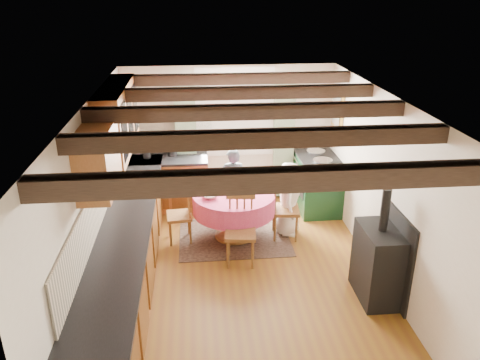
{
  "coord_description": "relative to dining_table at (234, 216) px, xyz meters",
  "views": [
    {
      "loc": [
        -0.58,
        -5.16,
        3.64
      ],
      "look_at": [
        0.0,
        0.8,
        1.15
      ],
      "focal_mm": 35.45,
      "sensor_mm": 36.0,
      "label": 1
    }
  ],
  "objects": [
    {
      "name": "floor",
      "position": [
        0.05,
        -1.25,
        -0.37
      ],
      "size": [
        3.6,
        5.5,
        0.0
      ],
      "primitive_type": "cube",
      "color": "brown",
      "rests_on": "ground"
    },
    {
      "name": "ceiling",
      "position": [
        0.05,
        -1.25,
        2.03
      ],
      "size": [
        3.6,
        5.5,
        0.0
      ],
      "primitive_type": "cube",
      "color": "white",
      "rests_on": "ground"
    },
    {
      "name": "wall_back",
      "position": [
        0.05,
        1.5,
        0.83
      ],
      "size": [
        3.6,
        0.0,
        2.4
      ],
      "primitive_type": "cube",
      "color": "silver",
      "rests_on": "ground"
    },
    {
      "name": "wall_left",
      "position": [
        -1.75,
        -1.25,
        0.83
      ],
      "size": [
        0.0,
        5.5,
        2.4
      ],
      "primitive_type": "cube",
      "color": "silver",
      "rests_on": "ground"
    },
    {
      "name": "wall_right",
      "position": [
        1.85,
        -1.25,
        0.83
      ],
      "size": [
        0.0,
        5.5,
        2.4
      ],
      "primitive_type": "cube",
      "color": "silver",
      "rests_on": "ground"
    },
    {
      "name": "beam_a",
      "position": [
        0.05,
        -3.25,
        1.94
      ],
      "size": [
        3.6,
        0.16,
        0.16
      ],
      "primitive_type": "cube",
      "color": "#3B291E",
      "rests_on": "ceiling"
    },
    {
      "name": "beam_b",
      "position": [
        0.05,
        -2.25,
        1.94
      ],
      "size": [
        3.6,
        0.16,
        0.16
      ],
      "primitive_type": "cube",
      "color": "#3B291E",
      "rests_on": "ceiling"
    },
    {
      "name": "beam_c",
      "position": [
        0.05,
        -1.25,
        1.94
      ],
      "size": [
        3.6,
        0.16,
        0.16
      ],
      "primitive_type": "cube",
      "color": "#3B291E",
      "rests_on": "ceiling"
    },
    {
      "name": "beam_d",
      "position": [
        0.05,
        -0.25,
        1.94
      ],
      "size": [
        3.6,
        0.16,
        0.16
      ],
      "primitive_type": "cube",
      "color": "#3B291E",
      "rests_on": "ceiling"
    },
    {
      "name": "beam_e",
      "position": [
        0.05,
        0.75,
        1.94
      ],
      "size": [
        3.6,
        0.16,
        0.16
      ],
      "primitive_type": "cube",
      "color": "#3B291E",
      "rests_on": "ceiling"
    },
    {
      "name": "splash_left",
      "position": [
        -1.73,
        -0.95,
        0.83
      ],
      "size": [
        0.02,
        4.5,
        0.55
      ],
      "primitive_type": "cube",
      "color": "beige",
      "rests_on": "wall_left"
    },
    {
      "name": "splash_back",
      "position": [
        -0.95,
        1.48,
        0.83
      ],
      "size": [
        1.4,
        0.02,
        0.55
      ],
      "primitive_type": "cube",
      "color": "beige",
      "rests_on": "wall_back"
    },
    {
      "name": "base_cabinet_left",
      "position": [
        -1.45,
        -1.25,
        0.07
      ],
      "size": [
        0.6,
        5.3,
        0.88
      ],
      "primitive_type": "cube",
      "color": "#995D32",
      "rests_on": "floor"
    },
    {
      "name": "base_cabinet_back",
      "position": [
        -1.0,
        1.2,
        0.07
      ],
      "size": [
        1.3,
        0.6,
        0.88
      ],
      "primitive_type": "cube",
      "color": "#995D32",
      "rests_on": "floor"
    },
    {
      "name": "worktop_left",
      "position": [
        -1.43,
        -1.25,
        0.53
      ],
      "size": [
        0.64,
        5.3,
        0.04
      ],
      "primitive_type": "cube",
      "color": "black",
      "rests_on": "base_cabinet_left"
    },
    {
      "name": "worktop_back",
      "position": [
        -1.0,
        1.18,
        0.53
      ],
      "size": [
        1.3,
        0.64,
        0.04
      ],
      "primitive_type": "cube",
      "color": "black",
      "rests_on": "base_cabinet_back"
    },
    {
      "name": "wall_cabinet_glass",
      "position": [
        -1.58,
        -0.05,
        1.58
      ],
      "size": [
        0.34,
        1.8,
        0.9
      ],
      "primitive_type": "cube",
      "color": "#995D32",
      "rests_on": "wall_left"
    },
    {
      "name": "wall_cabinet_solid",
      "position": [
        -1.58,
        -1.55,
        1.53
      ],
      "size": [
        0.34,
        0.9,
        0.7
      ],
      "primitive_type": "cube",
      "color": "#995D32",
      "rests_on": "wall_left"
    },
    {
      "name": "window_frame",
      "position": [
        0.15,
        1.48,
        1.23
      ],
      "size": [
        1.34,
        0.03,
        1.54
      ],
      "primitive_type": "cube",
      "color": "white",
      "rests_on": "wall_back"
    },
    {
      "name": "window_pane",
      "position": [
        0.15,
        1.49,
        1.23
      ],
      "size": [
        1.2,
        0.01,
        1.4
      ],
      "primitive_type": "cube",
      "color": "white",
      "rests_on": "wall_back"
    },
    {
      "name": "curtain_left",
      "position": [
        -0.7,
        1.4,
        0.73
      ],
      "size": [
        0.35,
        0.1,
        2.1
      ],
      "primitive_type": "cube",
      "color": "#90B288",
      "rests_on": "wall_back"
    },
    {
      "name": "curtain_right",
      "position": [
        1.0,
        1.4,
        0.73
      ],
      "size": [
        0.35,
        0.1,
        2.1
      ],
      "primitive_type": "cube",
      "color": "#90B288",
      "rests_on": "wall_back"
    },
    {
      "name": "curtain_rod",
      "position": [
        0.15,
        1.4,
        1.83
      ],
      "size": [
        2.0,
        0.03,
        0.03
      ],
      "primitive_type": "cylinder",
      "rotation": [
        0.0,
        1.57,
        0.0
      ],
      "color": "black",
      "rests_on": "wall_back"
    },
    {
      "name": "wall_picture",
      "position": [
        1.82,
        1.05,
        1.33
      ],
      "size": [
        0.04,
        0.5,
        0.6
      ],
      "primitive_type": "cube",
      "color": "gold",
      "rests_on": "wall_right"
    },
    {
      "name": "wall_plate",
      "position": [
        1.1,
        1.47,
        1.33
      ],
      "size": [
        0.3,
        0.02,
        0.3
      ],
      "primitive_type": "cylinder",
      "rotation": [
        1.57,
        0.0,
        0.0
      ],
      "color": "silver",
      "rests_on": "wall_back"
    },
    {
      "name": "rug",
      "position": [
        -0.0,
        0.0,
        -0.37
      ],
      "size": [
        1.69,
        1.31,
        0.01
      ],
      "primitive_type": "cube",
      "color": "black",
      "rests_on": "floor"
    },
    {
      "name": "dining_table",
      "position": [
        0.0,
        0.0,
        0.0
      ],
      "size": [
        1.24,
        1.24,
        0.75
      ],
      "primitive_type": null,
      "color": "#DE537E",
      "rests_on": "floor"
    },
    {
      "name": "chair_near",
      "position": [
        0.03,
        -0.7,
        0.12
      ],
      "size": [
        0.47,
        0.49,
        0.98
      ],
      "primitive_type": null,
      "rotation": [
        0.0,
        0.0,
        -0.12
      ],
      "color": "brown",
      "rests_on": "floor"
    },
    {
      "name": "chair_left",
      "position": [
        -0.83,
        0.0,
        0.07
      ],
      "size": [
        0.44,
        0.42,
        0.9
      ],
      "primitive_type": null,
      "rotation": [
        0.0,
        0.0,
        -1.48
      ],
      "color": "brown",
      "rests_on": "floor"
    },
    {
      "name": "chair_right",
      "position": [
        0.78,
        -0.03,
        0.12
      ],
      "size": [
        0.49,
        0.47,
        0.99
      ],
      "primitive_type": null,
      "rotation": [
        0.0,
        0.0,
        1.47
      ],
      "color": "brown",
      "rests_on": "floor"
    },
    {
      "name": "aga_range",
      "position": [
        1.52,
        0.92,
        0.1
      ],
      "size": [
        0.67,
        1.03,
        0.95
      ],
      "primitive_type": null,
      "color": "#11391E",
      "rests_on": "floor"
    },
    {
      "name": "cast_iron_stove",
      "position": [
        1.63,
        -1.65,
        0.36
      ],
      "size": [
        0.44,
        0.73,
        1.46
      ],
      "primitive_type": null,
      "color": "black",
      "rests_on": "floor"
    },
    {
      "name": "child_far",
      "position": [
        0.04,
        0.72,
        0.23
      ],
      "size": [
        0.44,
        0.29,
        1.2
      ],
      "primitive_type": "imported",
      "rotation": [
        0.0,
        0.0,
        3.14
      ],
      "color": "#2E383D",
      "rests_on": "floor"
    },
    {
      "name": "child_right",
      "position": [
        0.85,
        0.08,
        0.21
      ],
      "size": [
        0.47,
        0.63,
        1.17
      ],
      "primitive_type": "imported",
      "rotation": [
        0.0,
        0.0,
        1.39
      ],
      "color": "white",
      "rests_on": "floor"
    },
    {
      "name": "bowl_a",
      "position": [
        -0.36,
        -0.11,
        0.4
      ],
      "size": [
        0.28,
        0.28,
        0.06
      ],
      "primitive_type": "imported",
      "rotation": [
        0.0,
        0.0,
        3.31
      ],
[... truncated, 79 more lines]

